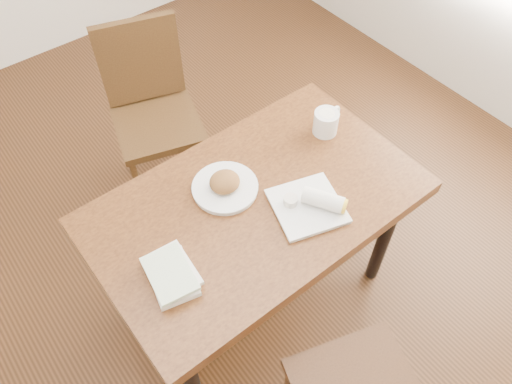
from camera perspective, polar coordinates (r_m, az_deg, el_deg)
ground at (r=2.52m, az=-0.00°, el=-11.40°), size 4.00×5.00×0.01m
table at (r=1.95m, az=-0.00°, el=-2.47°), size 1.25×0.76×0.75m
chair_far at (r=2.61m, az=-11.86°, el=9.94°), size 0.52×0.52×0.95m
plate_scone at (r=1.90m, az=-3.57°, el=0.73°), size 0.25×0.25×0.08m
coffee_mug at (r=2.11m, az=8.06°, el=7.99°), size 0.15×0.10×0.10m
plate_burrito at (r=1.85m, az=6.45°, el=-1.39°), size 0.31×0.31×0.08m
book_stack at (r=1.70m, az=-9.64°, el=-9.23°), size 0.18×0.23×0.05m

